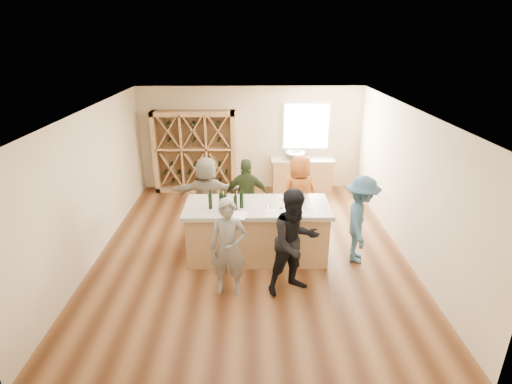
{
  "coord_description": "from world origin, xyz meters",
  "views": [
    {
      "loc": [
        -0.0,
        -7.12,
        4.07
      ],
      "look_at": [
        0.1,
        0.2,
        1.15
      ],
      "focal_mm": 28.0,
      "sensor_mm": 36.0,
      "label": 1
    }
  ],
  "objects_px": {
    "wine_rack": "(195,152)",
    "person_near_left": "(228,248)",
    "person_server": "(361,220)",
    "person_far_left": "(207,194)",
    "person_far_right": "(299,194)",
    "tasting_counter_base": "(257,233)",
    "wine_bottle_c": "(225,202)",
    "wine_bottle_a": "(210,201)",
    "wine_bottle_b": "(221,202)",
    "wine_bottle_d": "(235,203)",
    "person_near_right": "(295,242)",
    "wine_bottle_e": "(242,200)",
    "person_far_mid": "(247,197)",
    "sink": "(295,155)"
  },
  "relations": [
    {
      "from": "person_near_left",
      "to": "person_near_right",
      "type": "xyz_separation_m",
      "value": [
        1.08,
        0.04,
        0.07
      ]
    },
    {
      "from": "wine_bottle_b",
      "to": "wine_bottle_d",
      "type": "bearing_deg",
      "value": 8.03
    },
    {
      "from": "person_near_left",
      "to": "person_far_mid",
      "type": "distance_m",
      "value": 2.22
    },
    {
      "from": "tasting_counter_base",
      "to": "person_near_right",
      "type": "distance_m",
      "value": 1.35
    },
    {
      "from": "person_far_right",
      "to": "person_far_left",
      "type": "xyz_separation_m",
      "value": [
        -1.99,
        0.05,
        -0.01
      ]
    },
    {
      "from": "wine_rack",
      "to": "person_server",
      "type": "bearing_deg",
      "value": -46.55
    },
    {
      "from": "wine_rack",
      "to": "wine_bottle_e",
      "type": "distance_m",
      "value": 3.9
    },
    {
      "from": "wine_rack",
      "to": "wine_bottle_c",
      "type": "xyz_separation_m",
      "value": [
        1.03,
        -3.7,
        0.11
      ]
    },
    {
      "from": "wine_bottle_e",
      "to": "person_server",
      "type": "bearing_deg",
      "value": -1.81
    },
    {
      "from": "wine_rack",
      "to": "person_near_left",
      "type": "relative_size",
      "value": 1.3
    },
    {
      "from": "wine_bottle_c",
      "to": "wine_bottle_e",
      "type": "distance_m",
      "value": 0.3
    },
    {
      "from": "wine_rack",
      "to": "tasting_counter_base",
      "type": "xyz_separation_m",
      "value": [
        1.62,
        -3.56,
        -0.6
      ]
    },
    {
      "from": "tasting_counter_base",
      "to": "wine_bottle_d",
      "type": "xyz_separation_m",
      "value": [
        -0.4,
        -0.19,
        0.71
      ]
    },
    {
      "from": "wine_bottle_b",
      "to": "person_near_left",
      "type": "xyz_separation_m",
      "value": [
        0.16,
        -0.95,
        -0.4
      ]
    },
    {
      "from": "wine_rack",
      "to": "person_near_left",
      "type": "xyz_separation_m",
      "value": [
        1.13,
        -4.73,
        -0.26
      ]
    },
    {
      "from": "wine_bottle_a",
      "to": "wine_bottle_d",
      "type": "relative_size",
      "value": 1.06
    },
    {
      "from": "person_far_left",
      "to": "wine_bottle_c",
      "type": "bearing_deg",
      "value": 109.66
    },
    {
      "from": "wine_bottle_b",
      "to": "wine_bottle_c",
      "type": "xyz_separation_m",
      "value": [
        0.06,
        0.08,
        -0.03
      ]
    },
    {
      "from": "wine_rack",
      "to": "person_far_mid",
      "type": "height_order",
      "value": "wine_rack"
    },
    {
      "from": "tasting_counter_base",
      "to": "person_server",
      "type": "relative_size",
      "value": 1.54
    },
    {
      "from": "wine_rack",
      "to": "sink",
      "type": "distance_m",
      "value": 2.7
    },
    {
      "from": "wine_bottle_a",
      "to": "person_far_mid",
      "type": "distance_m",
      "value": 1.4
    },
    {
      "from": "wine_bottle_c",
      "to": "wine_bottle_e",
      "type": "bearing_deg",
      "value": 7.12
    },
    {
      "from": "tasting_counter_base",
      "to": "person_far_mid",
      "type": "distance_m",
      "value": 1.1
    },
    {
      "from": "wine_rack",
      "to": "person_server",
      "type": "relative_size",
      "value": 1.3
    },
    {
      "from": "person_server",
      "to": "person_far_left",
      "type": "height_order",
      "value": "person_server"
    },
    {
      "from": "person_far_mid",
      "to": "person_near_right",
      "type": "bearing_deg",
      "value": 114.91
    },
    {
      "from": "wine_rack",
      "to": "wine_bottle_d",
      "type": "xyz_separation_m",
      "value": [
        1.22,
        -3.75,
        0.11
      ]
    },
    {
      "from": "person_near_left",
      "to": "person_far_mid",
      "type": "bearing_deg",
      "value": 88.51
    },
    {
      "from": "wine_bottle_b",
      "to": "wine_bottle_c",
      "type": "distance_m",
      "value": 0.11
    },
    {
      "from": "person_far_right",
      "to": "person_far_left",
      "type": "height_order",
      "value": "person_far_right"
    },
    {
      "from": "wine_rack",
      "to": "wine_bottle_b",
      "type": "xyz_separation_m",
      "value": [
        0.97,
        -3.78,
        0.15
      ]
    },
    {
      "from": "wine_rack",
      "to": "wine_bottle_e",
      "type": "bearing_deg",
      "value": -70.08
    },
    {
      "from": "wine_bottle_d",
      "to": "person_near_left",
      "type": "bearing_deg",
      "value": -95.11
    },
    {
      "from": "tasting_counter_base",
      "to": "wine_bottle_c",
      "type": "distance_m",
      "value": 0.94
    },
    {
      "from": "sink",
      "to": "person_far_left",
      "type": "height_order",
      "value": "person_far_left"
    },
    {
      "from": "wine_rack",
      "to": "person_server",
      "type": "xyz_separation_m",
      "value": [
        3.53,
        -3.73,
        -0.26
      ]
    },
    {
      "from": "person_far_mid",
      "to": "person_far_left",
      "type": "relative_size",
      "value": 0.99
    },
    {
      "from": "wine_bottle_d",
      "to": "person_near_left",
      "type": "distance_m",
      "value": 1.05
    },
    {
      "from": "tasting_counter_base",
      "to": "person_near_left",
      "type": "height_order",
      "value": "person_near_left"
    },
    {
      "from": "wine_bottle_e",
      "to": "tasting_counter_base",
      "type": "bearing_deg",
      "value": 19.9
    },
    {
      "from": "person_far_right",
      "to": "wine_bottle_b",
      "type": "bearing_deg",
      "value": 19.34
    },
    {
      "from": "sink",
      "to": "person_far_left",
      "type": "distance_m",
      "value": 3.19
    },
    {
      "from": "wine_bottle_a",
      "to": "person_far_left",
      "type": "bearing_deg",
      "value": 99.23
    },
    {
      "from": "wine_bottle_e",
      "to": "wine_bottle_d",
      "type": "bearing_deg",
      "value": -142.1
    },
    {
      "from": "tasting_counter_base",
      "to": "person_server",
      "type": "bearing_deg",
      "value": -5.21
    },
    {
      "from": "person_near_left",
      "to": "person_far_mid",
      "type": "xyz_separation_m",
      "value": [
        0.29,
        2.2,
        -0.01
      ]
    },
    {
      "from": "wine_bottle_a",
      "to": "tasting_counter_base",
      "type": "bearing_deg",
      "value": 9.26
    },
    {
      "from": "wine_bottle_c",
      "to": "person_near_right",
      "type": "xyz_separation_m",
      "value": [
        1.18,
        -0.99,
        -0.3
      ]
    },
    {
      "from": "wine_bottle_e",
      "to": "wine_bottle_c",
      "type": "bearing_deg",
      "value": -172.88
    }
  ]
}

